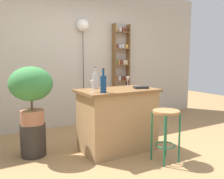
% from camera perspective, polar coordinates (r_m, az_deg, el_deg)
% --- Properties ---
extents(ground, '(12.00, 12.00, 0.00)m').
position_cam_1_polar(ground, '(3.63, 3.81, -15.00)').
color(ground, '#A37A4C').
extents(back_wall, '(6.40, 0.10, 2.80)m').
position_cam_1_polar(back_wall, '(5.09, -8.51, 7.56)').
color(back_wall, '#BCB2A3').
rests_on(back_wall, ground).
extents(kitchen_counter, '(1.16, 0.68, 0.92)m').
position_cam_1_polar(kitchen_counter, '(3.73, 1.28, -6.91)').
color(kitchen_counter, '#A87F51').
rests_on(kitchen_counter, ground).
extents(bar_stool, '(0.35, 0.35, 0.69)m').
position_cam_1_polar(bar_stool, '(3.37, 12.25, -7.61)').
color(bar_stool, '#196642').
rests_on(bar_stool, ground).
extents(spice_shelf, '(0.38, 0.15, 2.08)m').
position_cam_1_polar(spice_shelf, '(5.43, 2.13, 4.51)').
color(spice_shelf, brown).
rests_on(spice_shelf, ground).
extents(plant_stool, '(0.35, 0.35, 0.46)m').
position_cam_1_polar(plant_stool, '(3.74, -17.63, -10.97)').
color(plant_stool, '#2D2823').
rests_on(plant_stool, ground).
extents(potted_plant, '(0.59, 0.53, 0.81)m').
position_cam_1_polar(potted_plant, '(3.57, -18.10, 0.36)').
color(potted_plant, '#A86B4C').
rests_on(potted_plant, plant_stool).
extents(bottle_vinegar, '(0.08, 0.08, 0.33)m').
position_cam_1_polar(bottle_vinegar, '(3.71, -3.87, 2.11)').
color(bottle_vinegar, '#B2B2B7').
rests_on(bottle_vinegar, kitchen_counter).
extents(bottle_olive_oil, '(0.08, 0.08, 0.32)m').
position_cam_1_polar(bottle_olive_oil, '(3.29, -2.00, 1.39)').
color(bottle_olive_oil, navy).
rests_on(bottle_olive_oil, kitchen_counter).
extents(wine_glass_left, '(0.07, 0.07, 0.16)m').
position_cam_1_polar(wine_glass_left, '(4.00, 3.64, 2.40)').
color(wine_glass_left, silver).
rests_on(wine_glass_left, kitchen_counter).
extents(wine_glass_center, '(0.07, 0.07, 0.16)m').
position_cam_1_polar(wine_glass_center, '(3.32, -4.60, 1.34)').
color(wine_glass_center, silver).
rests_on(wine_glass_center, kitchen_counter).
extents(cookbook, '(0.25, 0.22, 0.03)m').
position_cam_1_polar(cookbook, '(3.76, 6.68, 0.51)').
color(cookbook, black).
rests_on(cookbook, kitchen_counter).
extents(pendant_globe_light, '(0.25, 0.25, 2.13)m').
position_cam_1_polar(pendant_globe_light, '(5.07, -6.76, 14.29)').
color(pendant_globe_light, black).
rests_on(pendant_globe_light, ground).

